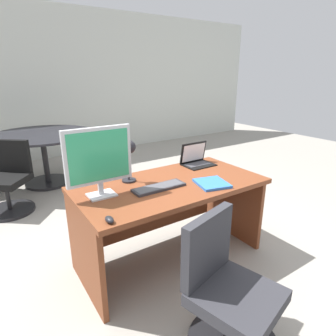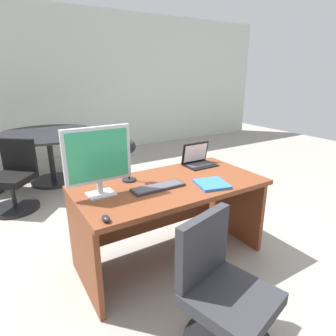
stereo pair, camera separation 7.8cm
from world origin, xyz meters
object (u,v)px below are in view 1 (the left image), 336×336
laptop (196,158)px  mouse (109,220)px  meeting_chair_near (9,184)px  meeting_table (43,146)px  book (212,183)px  keyboard (159,187)px  desk (168,203)px  monitor (99,158)px  desk_lamp (129,152)px  office_chair (228,299)px

laptop → mouse: size_ratio=3.51×
meeting_chair_near → meeting_table: bearing=50.9°
laptop → book: laptop is taller
keyboard → mouse: (-0.54, -0.29, 0.01)m
desk → book: bearing=-45.5°
monitor → meeting_chair_near: bearing=105.5°
mouse → desk_lamp: size_ratio=0.24×
meeting_table → meeting_chair_near: meeting_chair_near is taller
book → meeting_table: (-0.78, 2.79, -0.15)m
desk → office_chair: office_chair is taller
office_chair → laptop: bearing=59.6°
monitor → meeting_chair_near: (-0.50, 1.81, -0.69)m
keyboard → desk_lamp: (-0.13, 0.26, 0.25)m
desk → book: book is taller
office_chair → desk_lamp: bearing=93.7°
book → meeting_chair_near: 2.52m
keyboard → monitor: bearing=164.4°
monitor → meeting_table: 2.54m
laptop → meeting_chair_near: (-1.58, 1.58, -0.46)m
mouse → meeting_chair_near: size_ratio=0.10×
mouse → meeting_table: meeting_table is taller
mouse → monitor: bearing=75.0°
desk → monitor: size_ratio=3.04×
meeting_chair_near → book: bearing=-57.4°
mouse → meeting_chair_near: (-0.39, 2.22, -0.41)m
monitor → meeting_table: bearing=88.5°
desk → book: size_ratio=5.11×
laptop → desk_lamp: bearing=-173.8°
monitor → office_chair: 1.26m
desk_lamp → book: size_ratio=1.17×
meeting_chair_near → mouse: bearing=-80.0°
book → meeting_chair_near: size_ratio=0.36×
mouse → meeting_table: size_ratio=0.06×
monitor → book: monitor is taller
meeting_table → monitor: bearing=-91.5°
meeting_table → keyboard: bearing=-82.0°
desk_lamp → book: 0.73m
mouse → office_chair: 0.86m
monitor → meeting_chair_near: monitor is taller
laptop → keyboard: bearing=-152.2°
keyboard → mouse: mouse is taller
monitor → book: (0.84, -0.29, -0.29)m
book → laptop: bearing=64.9°
monitor → desk_lamp: bearing=24.0°
monitor → keyboard: 0.53m
office_chair → book: bearing=55.9°
meeting_table → meeting_chair_near: 0.93m
book → meeting_chair_near: (-1.34, 2.10, -0.40)m
laptop → office_chair: 1.46m
desk → keyboard: (-0.15, -0.10, 0.22)m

